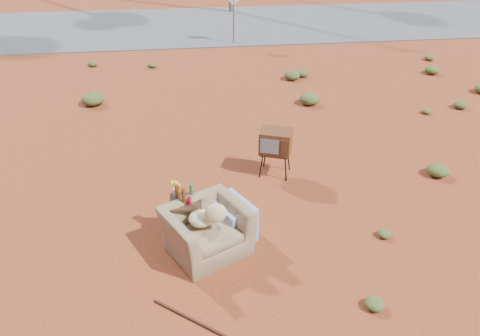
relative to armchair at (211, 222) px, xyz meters
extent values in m
plane|color=#903A1C|center=(0.23, -0.14, -0.50)|extent=(140.00, 140.00, 0.00)
cube|color=#565659|center=(0.23, 14.86, -0.48)|extent=(140.00, 7.00, 0.04)
imported|color=olive|center=(-0.09, -0.07, 0.04)|extent=(1.45, 1.27, 1.07)
ellipsoid|color=#D2B780|center=(-0.16, -0.04, 0.12)|extent=(0.39, 0.39, 0.23)
ellipsoid|color=#D2B780|center=(0.06, -0.22, 0.33)|extent=(0.34, 0.17, 0.34)
cube|color=navy|center=(0.37, 0.30, -0.19)|extent=(0.82, 0.94, 0.63)
cube|color=black|center=(1.45, 2.14, -0.01)|extent=(0.65, 0.58, 0.03)
cylinder|color=black|center=(1.15, 2.06, -0.25)|extent=(0.03, 0.03, 0.49)
cylinder|color=black|center=(1.62, 1.88, -0.25)|extent=(0.03, 0.03, 0.49)
cylinder|color=black|center=(1.29, 2.41, -0.25)|extent=(0.03, 0.03, 0.49)
cylinder|color=black|center=(1.75, 2.23, -0.25)|extent=(0.03, 0.03, 0.49)
cube|color=#5E2F17|center=(1.45, 2.14, 0.24)|extent=(0.74, 0.66, 0.47)
cube|color=slate|center=(1.28, 1.94, 0.24)|extent=(0.35, 0.15, 0.30)
cube|color=#472D19|center=(1.56, 1.84, 0.24)|extent=(0.14, 0.07, 0.33)
cube|color=#382514|center=(-0.38, 0.30, 0.22)|extent=(0.52, 0.52, 0.04)
cylinder|color=black|center=(-0.59, 0.10, -0.14)|extent=(0.02, 0.02, 0.72)
cylinder|color=black|center=(-0.18, 0.10, -0.14)|extent=(0.02, 0.02, 0.72)
cylinder|color=black|center=(-0.59, 0.51, -0.14)|extent=(0.02, 0.02, 0.72)
cylinder|color=black|center=(-0.18, 0.50, -0.14)|extent=(0.02, 0.02, 0.72)
cylinder|color=#54280E|center=(-0.51, 0.36, 0.37)|extent=(0.07, 0.07, 0.27)
cylinder|color=#54280E|center=(-0.41, 0.22, 0.38)|extent=(0.07, 0.07, 0.29)
cylinder|color=#2C5E28|center=(-0.28, 0.40, 0.36)|extent=(0.06, 0.06, 0.25)
cylinder|color=red|center=(-0.33, 0.20, 0.30)|extent=(0.07, 0.07, 0.13)
cylinder|color=silver|center=(-0.54, 0.46, 0.31)|extent=(0.08, 0.08, 0.14)
ellipsoid|color=yellow|center=(-0.54, 0.46, 0.47)|extent=(0.16, 0.16, 0.12)
cylinder|color=#512215|center=(-0.23, -1.63, -0.48)|extent=(1.37, 1.10, 0.05)
cylinder|color=brown|center=(1.73, 11.86, 0.50)|extent=(0.06, 0.06, 2.00)
ellipsoid|color=#465625|center=(4.73, 1.66, -0.38)|extent=(0.44, 0.44, 0.24)
ellipsoid|color=#465625|center=(-2.77, 6.36, -0.33)|extent=(0.60, 0.60, 0.33)
ellipsoid|color=#465625|center=(7.03, 4.86, -0.40)|extent=(0.36, 0.36, 0.20)
ellipsoid|color=#465625|center=(3.43, 7.86, -0.39)|extent=(0.40, 0.40, 0.22)
ellipsoid|color=#465625|center=(-1.27, 9.36, -0.42)|extent=(0.30, 0.30, 0.17)
camera|label=1|loc=(-0.30, -5.95, 4.49)|focal=35.00mm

